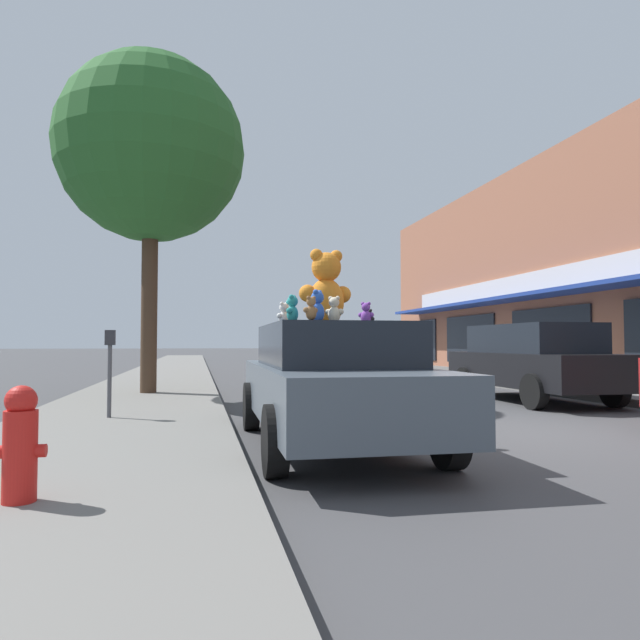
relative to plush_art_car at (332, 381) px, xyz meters
The scene contains 15 objects.
ground_plane 2.89m from the plush_art_car, 11.48° to the left, with size 260.00×260.00×0.00m, color #424244.
sidewalk_near 2.82m from the plush_art_car, 168.31° to the left, with size 3.07×90.00×0.16m.
plush_art_car is the anchor object (origin of this frame).
teddy_bear_giant 1.25m from the plush_art_car, 85.35° to the left, with size 0.75×0.49×0.99m.
teddy_bear_cream 0.97m from the plush_art_car, 99.85° to the right, with size 0.22×0.19×0.31m.
teddy_bear_brown 1.49m from the plush_art_car, 112.64° to the right, with size 0.18×0.15×0.25m.
teddy_bear_teal 1.09m from the plush_art_car, 141.39° to the right, with size 0.19×0.24×0.31m.
teddy_bear_white 1.21m from the plush_art_car, 122.53° to the left, with size 0.22×0.21×0.32m.
teddy_bear_black 1.14m from the plush_art_car, 39.65° to the left, with size 0.15×0.16×0.23m.
teddy_bear_blue 1.03m from the plush_art_car, 119.52° to the right, with size 0.24×0.27×0.37m.
teddy_bear_purple 0.91m from the plush_art_car, 26.53° to the right, with size 0.20×0.16×0.27m.
parked_car_far_center 6.86m from the plush_art_car, 37.98° to the left, with size 1.93×4.49×1.64m.
street_tree 8.30m from the plush_art_car, 112.78° to the left, with size 4.12×4.12×7.46m.
fire_hydrant 3.72m from the plush_art_car, 138.25° to the right, with size 0.33×0.22×0.79m.
parking_meter 3.50m from the plush_art_car, 144.18° to the left, with size 0.14×0.10×1.27m.
Camera 1 is at (-4.32, -7.28, 1.24)m, focal length 32.00 mm.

